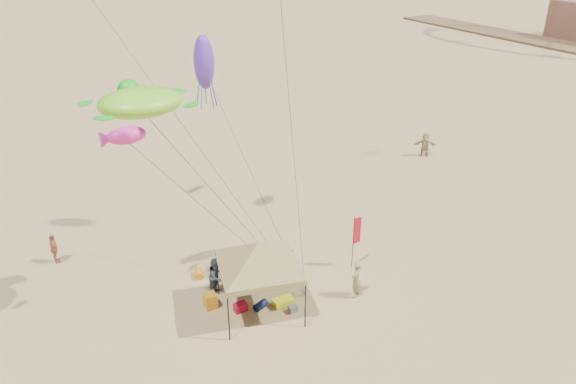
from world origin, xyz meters
name	(u,v)px	position (x,y,z in m)	size (l,w,h in m)	color
ground	(321,299)	(0.00, 0.00, 0.00)	(280.00, 280.00, 0.00)	tan
canopy_tent	(258,245)	(-2.70, 0.65, 3.24)	(6.11, 6.11, 3.90)	black
feather_flag	(356,233)	(2.78, 1.39, 1.84)	(0.42, 0.04, 2.73)	black
cooler_red	(240,307)	(-3.46, 0.99, 0.19)	(0.54, 0.38, 0.38)	#B00E23
cooler_blue	(287,253)	(0.35, 3.75, 0.19)	(0.54, 0.38, 0.38)	#1542AB
bag_navy	(261,305)	(-2.65, 0.70, 0.18)	(0.36, 0.36, 0.60)	#0C1736
bag_orange	(199,274)	(-4.12, 4.24, 0.18)	(0.36, 0.36, 0.60)	orange
chair_green	(269,277)	(-1.47, 2.15, 0.35)	(0.50, 0.50, 0.70)	#1A9032
chair_yellow	(210,301)	(-4.49, 1.83, 0.35)	(0.50, 0.50, 0.70)	orange
crate_grey	(293,309)	(-1.53, -0.16, 0.14)	(0.34, 0.30, 0.28)	slate
beach_cart	(283,301)	(-1.67, 0.45, 0.20)	(0.90, 0.50, 0.24)	yellow
person_near_a	(356,279)	(1.45, -0.57, 0.90)	(0.65, 0.43, 1.79)	tan
person_near_b	(216,276)	(-3.83, 2.66, 0.90)	(0.88, 0.68, 1.81)	#3C4051
person_near_c	(268,272)	(-1.64, 1.92, 0.81)	(1.05, 0.60, 1.62)	silver
person_far_a	(54,249)	(-9.76, 8.82, 0.78)	(0.91, 0.38, 1.56)	#B65B46
person_far_c	(425,145)	(15.34, 10.46, 0.86)	(1.60, 0.51, 1.73)	tan
turtle_kite	(140,102)	(-6.30, 2.39, 9.30)	(3.00, 2.40, 1.00)	#84DF25
fish_kite	(127,135)	(-6.50, 4.46, 7.43)	(1.58, 0.79, 0.70)	#FD29A1
squid_kite	(204,62)	(-1.72, 8.05, 9.07)	(0.99, 0.99, 2.58)	#673AC3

